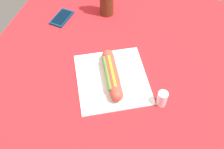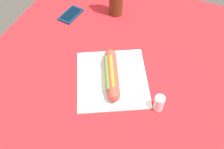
% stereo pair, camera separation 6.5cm
% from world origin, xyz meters
% --- Properties ---
extents(ground_plane, '(6.00, 6.00, 0.00)m').
position_xyz_m(ground_plane, '(0.00, 0.00, 0.00)').
color(ground_plane, '#47423D').
rests_on(ground_plane, ground).
extents(dining_table, '(1.15, 0.99, 0.76)m').
position_xyz_m(dining_table, '(0.00, 0.00, 0.63)').
color(dining_table, brown).
rests_on(dining_table, ground).
extents(paper_wrapper, '(0.38, 0.37, 0.01)m').
position_xyz_m(paper_wrapper, '(-0.06, -0.05, 0.76)').
color(paper_wrapper, white).
rests_on(paper_wrapper, dining_table).
extents(hot_dog, '(0.22, 0.13, 0.05)m').
position_xyz_m(hot_dog, '(-0.06, -0.05, 0.79)').
color(hot_dog, tan).
rests_on(hot_dog, paper_wrapper).
extents(cell_phone, '(0.13, 0.08, 0.01)m').
position_xyz_m(cell_phone, '(0.22, 0.27, 0.77)').
color(cell_phone, '#0A2D4C').
rests_on(cell_phone, dining_table).
extents(salt_shaker, '(0.04, 0.04, 0.06)m').
position_xyz_m(salt_shaker, '(-0.11, -0.25, 0.79)').
color(salt_shaker, silver).
rests_on(salt_shaker, dining_table).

